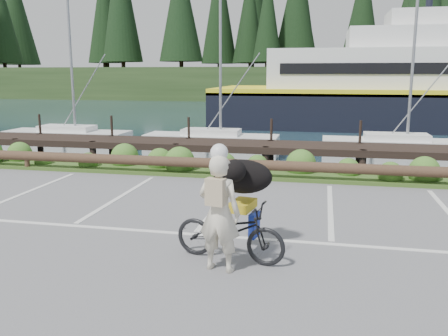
% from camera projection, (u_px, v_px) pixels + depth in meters
% --- Properties ---
extents(ground, '(72.00, 72.00, 0.00)m').
position_uv_depth(ground, '(200.00, 228.00, 9.58)').
color(ground, '#5E5D60').
extents(harbor_backdrop, '(170.00, 160.00, 30.00)m').
position_uv_depth(harbor_backdrop, '(314.00, 91.00, 84.78)').
color(harbor_backdrop, '#172D38').
rests_on(harbor_backdrop, ground).
extents(vegetation_strip, '(34.00, 1.60, 0.10)m').
position_uv_depth(vegetation_strip, '(243.00, 173.00, 14.65)').
color(vegetation_strip, '#3D5B21').
rests_on(vegetation_strip, ground).
extents(log_rail, '(32.00, 0.30, 0.60)m').
position_uv_depth(log_rail, '(239.00, 179.00, 13.99)').
color(log_rail, '#443021').
rests_on(log_rail, ground).
extents(bicycle, '(2.00, 1.00, 1.01)m').
position_uv_depth(bicycle, '(230.00, 231.00, 7.86)').
color(bicycle, black).
rests_on(bicycle, ground).
extents(cyclist, '(0.75, 0.56, 1.88)m').
position_uv_depth(cyclist, '(219.00, 213.00, 7.37)').
color(cyclist, beige).
rests_on(cyclist, ground).
extents(dog, '(0.68, 1.11, 0.60)m').
position_uv_depth(dog, '(243.00, 177.00, 8.26)').
color(dog, black).
rests_on(dog, bicycle).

